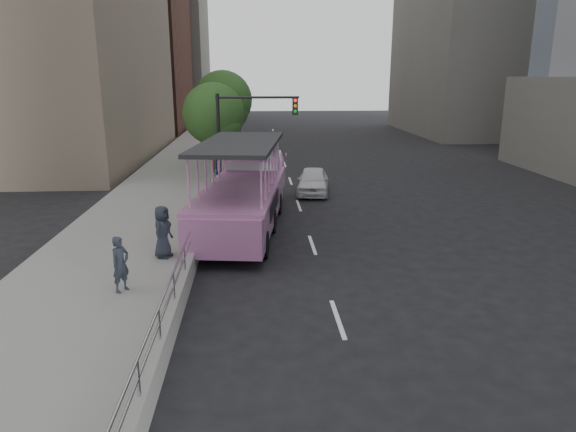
# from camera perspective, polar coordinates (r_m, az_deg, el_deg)

# --- Properties ---
(ground) EXTENTS (160.00, 160.00, 0.00)m
(ground) POSITION_cam_1_polar(r_m,az_deg,el_deg) (15.19, 0.59, -8.10)
(ground) COLOR black
(sidewalk) EXTENTS (5.50, 80.00, 0.30)m
(sidewalk) POSITION_cam_1_polar(r_m,az_deg,el_deg) (25.06, -14.36, 1.23)
(sidewalk) COLOR gray
(sidewalk) RESTS_ON ground
(kerb_wall) EXTENTS (0.24, 30.00, 0.36)m
(kerb_wall) POSITION_cam_1_polar(r_m,az_deg,el_deg) (16.97, -10.50, -4.06)
(kerb_wall) COLOR gray
(kerb_wall) RESTS_ON sidewalk
(guardrail) EXTENTS (0.07, 22.00, 0.71)m
(guardrail) POSITION_cam_1_polar(r_m,az_deg,el_deg) (16.77, -10.61, -1.92)
(guardrail) COLOR silver
(guardrail) RESTS_ON kerb_wall
(duck_boat) EXTENTS (3.99, 11.21, 3.64)m
(duck_boat) POSITION_cam_1_polar(r_m,az_deg,el_deg) (21.46, -4.70, 2.64)
(duck_boat) COLOR black
(duck_boat) RESTS_ON ground
(car) EXTENTS (2.14, 4.14, 1.35)m
(car) POSITION_cam_1_polar(r_m,az_deg,el_deg) (27.25, 2.79, 3.93)
(car) COLOR white
(car) RESTS_ON ground
(pedestrian_near) EXTENTS (0.62, 0.69, 1.57)m
(pedestrian_near) POSITION_cam_1_polar(r_m,az_deg,el_deg) (14.73, -18.12, -5.11)
(pedestrian_near) COLOR #272E39
(pedestrian_near) RESTS_ON sidewalk
(pedestrian_far) EXTENTS (0.80, 0.98, 1.72)m
(pedestrian_far) POSITION_cam_1_polar(r_m,az_deg,el_deg) (17.10, -13.76, -1.70)
(pedestrian_far) COLOR #272E39
(pedestrian_far) RESTS_ON sidewalk
(parking_sign) EXTENTS (0.18, 0.53, 2.43)m
(parking_sign) POSITION_cam_1_polar(r_m,az_deg,el_deg) (24.14, -7.72, 4.46)
(parking_sign) COLOR black
(parking_sign) RESTS_ON ground
(traffic_signal) EXTENTS (4.20, 0.32, 5.20)m
(traffic_signal) POSITION_cam_1_polar(r_m,az_deg,el_deg) (26.53, -5.13, 9.75)
(traffic_signal) COLOR black
(traffic_signal) RESTS_ON ground
(street_tree_near) EXTENTS (3.52, 3.52, 5.72)m
(street_tree_near) POSITION_cam_1_polar(r_m,az_deg,el_deg) (30.00, -8.10, 10.91)
(street_tree_near) COLOR #372819
(street_tree_near) RESTS_ON ground
(street_tree_far) EXTENTS (3.97, 3.97, 6.45)m
(street_tree_far) POSITION_cam_1_polar(r_m,az_deg,el_deg) (35.93, -7.08, 12.42)
(street_tree_far) COLOR #372819
(street_tree_far) RESTS_ON ground
(midrise_brick) EXTENTS (18.00, 16.00, 26.00)m
(midrise_brick) POSITION_cam_1_polar(r_m,az_deg,el_deg) (64.56, -20.18, 20.60)
(midrise_brick) COLOR brown
(midrise_brick) RESTS_ON ground
(midrise_stone_b) EXTENTS (16.00, 14.00, 20.00)m
(midrise_stone_b) POSITION_cam_1_polar(r_m,az_deg,el_deg) (79.43, -15.21, 17.63)
(midrise_stone_b) COLOR slate
(midrise_stone_b) RESTS_ON ground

